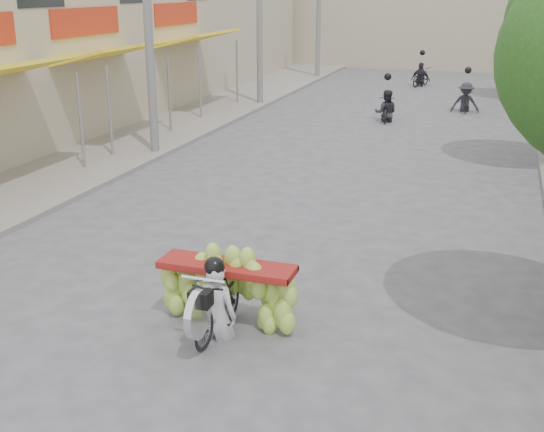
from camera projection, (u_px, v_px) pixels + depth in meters
The scene contains 8 objects.
sidewalk_left at pixel (155, 129), 22.70m from camera, with size 4.00×60.00×0.12m, color gray.
far_building at pixel (442, 5), 40.14m from camera, with size 20.00×6.00×7.00m, color #B0A58B.
utility_pole_mid at pixel (147, 8), 18.25m from camera, with size 0.60×0.24×8.00m.
utility_pole_far at pixel (259, 1), 26.33m from camera, with size 0.60×0.24×8.00m.
banana_motorbike at pixel (222, 286), 9.42m from camera, with size 2.20×1.76×1.97m.
bg_motorbike_a at pixel (387, 99), 24.06m from camera, with size 0.84×1.46×1.95m.
bg_motorbike_b at pixel (466, 89), 25.85m from camera, with size 1.12×1.53×1.95m.
bg_motorbike_c at pixel (421, 69), 32.50m from camera, with size 1.09×1.64×1.95m.
Camera 1 is at (3.84, -5.02, 4.62)m, focal length 45.00 mm.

